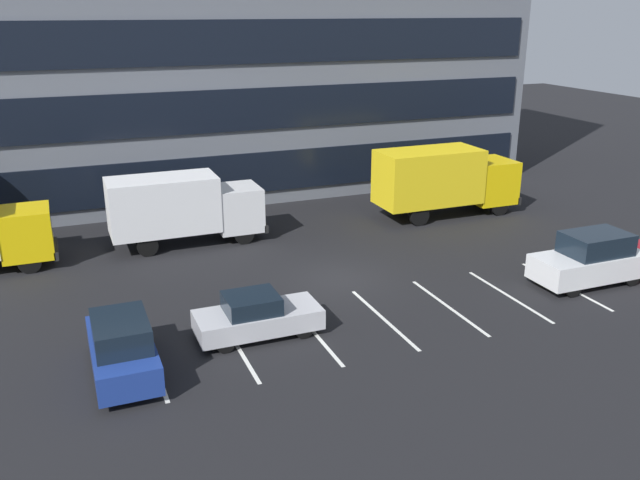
% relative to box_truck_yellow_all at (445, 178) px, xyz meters
% --- Properties ---
extents(ground_plane, '(120.00, 120.00, 0.00)m').
position_rel_box_truck_yellow_all_xyz_m(ground_plane, '(-9.01, -6.27, -2.11)').
color(ground_plane, black).
extents(office_building, '(36.36, 12.16, 21.60)m').
position_rel_box_truck_yellow_all_xyz_m(office_building, '(-9.01, 11.68, 8.69)').
color(office_building, slate).
rests_on(office_building, ground_plane).
extents(lot_markings, '(16.94, 5.40, 0.01)m').
position_rel_box_truck_yellow_all_xyz_m(lot_markings, '(-9.01, -10.51, -2.10)').
color(lot_markings, silver).
rests_on(lot_markings, ground_plane).
extents(box_truck_yellow_all, '(8.08, 2.68, 3.75)m').
position_rel_box_truck_yellow_all_xyz_m(box_truck_yellow_all, '(0.00, 0.00, 0.00)').
color(box_truck_yellow_all, yellow).
rests_on(box_truck_yellow_all, ground_plane).
extents(box_truck_white, '(7.35, 2.43, 3.41)m').
position_rel_box_truck_yellow_all_xyz_m(box_truck_white, '(-14.18, 0.53, -0.19)').
color(box_truck_white, white).
rests_on(box_truck_white, ground_plane).
extents(suv_navy, '(1.86, 4.40, 1.99)m').
position_rel_box_truck_yellow_all_xyz_m(suv_navy, '(-18.38, -11.09, -1.15)').
color(suv_navy, navy).
rests_on(suv_navy, ground_plane).
extents(suv_white, '(4.81, 2.04, 2.17)m').
position_rel_box_truck_yellow_all_xyz_m(suv_white, '(0.51, -10.62, -1.06)').
color(suv_white, white).
rests_on(suv_white, ground_plane).
extents(sedan_silver, '(4.37, 1.83, 1.56)m').
position_rel_box_truck_yellow_all_xyz_m(sedan_silver, '(-13.74, -10.05, -1.37)').
color(sedan_silver, silver).
rests_on(sedan_silver, ground_plane).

